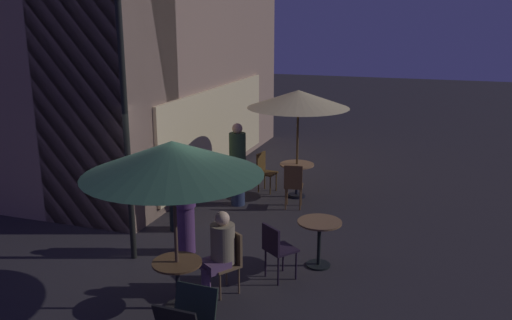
{
  "coord_description": "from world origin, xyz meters",
  "views": [
    {
      "loc": [
        -7.17,
        -3.91,
        4.0
      ],
      "look_at": [
        1.26,
        -1.04,
        1.61
      ],
      "focal_mm": 37.64,
      "sensor_mm": 36.0,
      "label": 1
    }
  ],
  "objects_px": {
    "patio_umbrella_1": "(298,99)",
    "patron_standing_2": "(177,187)",
    "cafe_table_2": "(319,234)",
    "street_lamp_near_corner": "(122,61)",
    "cafe_table_1": "(297,172)",
    "patio_umbrella_0": "(173,159)",
    "patron_seated_0": "(220,248)",
    "cafe_table_0": "(177,275)",
    "patron_standing_1": "(185,207)",
    "cafe_chair_1": "(293,183)",
    "cafe_chair_2": "(264,169)",
    "cafe_chair_3": "(276,246)",
    "patron_standing_3": "(238,164)",
    "cafe_chair_0": "(228,257)"
  },
  "relations": [
    {
      "from": "cafe_table_1",
      "to": "patio_umbrella_0",
      "type": "height_order",
      "value": "patio_umbrella_0"
    },
    {
      "from": "cafe_table_0",
      "to": "patron_seated_0",
      "type": "bearing_deg",
      "value": -34.37
    },
    {
      "from": "cafe_table_0",
      "to": "cafe_table_2",
      "type": "distance_m",
      "value": 2.52
    },
    {
      "from": "cafe_table_0",
      "to": "cafe_table_1",
      "type": "relative_size",
      "value": 0.93
    },
    {
      "from": "cafe_table_0",
      "to": "cafe_chair_2",
      "type": "bearing_deg",
      "value": 5.16
    },
    {
      "from": "patio_umbrella_1",
      "to": "patron_standing_2",
      "type": "relative_size",
      "value": 1.41
    },
    {
      "from": "cafe_table_1",
      "to": "cafe_chair_1",
      "type": "relative_size",
      "value": 0.79
    },
    {
      "from": "street_lamp_near_corner",
      "to": "cafe_chair_1",
      "type": "height_order",
      "value": "street_lamp_near_corner"
    },
    {
      "from": "cafe_table_0",
      "to": "cafe_chair_0",
      "type": "bearing_deg",
      "value": -34.37
    },
    {
      "from": "cafe_table_1",
      "to": "patio_umbrella_0",
      "type": "bearing_deg",
      "value": 176.32
    },
    {
      "from": "cafe_chair_1",
      "to": "patron_standing_1",
      "type": "xyz_separation_m",
      "value": [
        -2.72,
        1.2,
        0.26
      ]
    },
    {
      "from": "cafe_chair_2",
      "to": "cafe_chair_3",
      "type": "bearing_deg",
      "value": -59.63
    },
    {
      "from": "cafe_chair_1",
      "to": "cafe_chair_0",
      "type": "bearing_deg",
      "value": 170.43
    },
    {
      "from": "patron_standing_2",
      "to": "patron_standing_3",
      "type": "distance_m",
      "value": 1.81
    },
    {
      "from": "street_lamp_near_corner",
      "to": "cafe_table_1",
      "type": "bearing_deg",
      "value": -24.2
    },
    {
      "from": "patio_umbrella_0",
      "to": "patron_standing_1",
      "type": "distance_m",
      "value": 2.31
    },
    {
      "from": "cafe_table_1",
      "to": "patron_standing_1",
      "type": "xyz_separation_m",
      "value": [
        -3.53,
        1.06,
        0.27
      ]
    },
    {
      "from": "patron_standing_1",
      "to": "patron_standing_2",
      "type": "xyz_separation_m",
      "value": [
        0.88,
        0.61,
        0.02
      ]
    },
    {
      "from": "cafe_table_2",
      "to": "street_lamp_near_corner",
      "type": "bearing_deg",
      "value": 103.25
    },
    {
      "from": "patio_umbrella_1",
      "to": "cafe_chair_0",
      "type": "relative_size",
      "value": 2.6
    },
    {
      "from": "cafe_chair_1",
      "to": "patron_standing_1",
      "type": "bearing_deg",
      "value": 146.61
    },
    {
      "from": "cafe_chair_0",
      "to": "patron_standing_1",
      "type": "relative_size",
      "value": 0.56
    },
    {
      "from": "cafe_table_2",
      "to": "patron_seated_0",
      "type": "bearing_deg",
      "value": 139.27
    },
    {
      "from": "cafe_table_1",
      "to": "patio_umbrella_1",
      "type": "xyz_separation_m",
      "value": [
        0.0,
        0.0,
        1.66
      ]
    },
    {
      "from": "cafe_table_0",
      "to": "cafe_table_2",
      "type": "bearing_deg",
      "value": -38.93
    },
    {
      "from": "patio_umbrella_1",
      "to": "street_lamp_near_corner",
      "type": "bearing_deg",
      "value": 155.8
    },
    {
      "from": "cafe_table_0",
      "to": "patron_standing_2",
      "type": "relative_size",
      "value": 0.41
    },
    {
      "from": "street_lamp_near_corner",
      "to": "patron_standing_2",
      "type": "height_order",
      "value": "street_lamp_near_corner"
    },
    {
      "from": "street_lamp_near_corner",
      "to": "cafe_chair_0",
      "type": "distance_m",
      "value": 3.44
    },
    {
      "from": "patio_umbrella_1",
      "to": "cafe_chair_2",
      "type": "height_order",
      "value": "patio_umbrella_1"
    },
    {
      "from": "cafe_table_1",
      "to": "cafe_chair_2",
      "type": "bearing_deg",
      "value": 80.08
    },
    {
      "from": "patio_umbrella_0",
      "to": "patron_standing_3",
      "type": "xyz_separation_m",
      "value": [
        4.33,
        0.74,
        -1.28
      ]
    },
    {
      "from": "street_lamp_near_corner",
      "to": "patron_standing_1",
      "type": "distance_m",
      "value": 2.64
    },
    {
      "from": "cafe_chair_1",
      "to": "patron_standing_2",
      "type": "bearing_deg",
      "value": 125.9
    },
    {
      "from": "cafe_chair_0",
      "to": "patron_standing_3",
      "type": "relative_size",
      "value": 0.52
    },
    {
      "from": "street_lamp_near_corner",
      "to": "cafe_table_2",
      "type": "relative_size",
      "value": 5.84
    },
    {
      "from": "cafe_table_0",
      "to": "patron_standing_2",
      "type": "height_order",
      "value": "patron_standing_2"
    },
    {
      "from": "cafe_table_2",
      "to": "cafe_chair_3",
      "type": "bearing_deg",
      "value": 142.43
    },
    {
      "from": "cafe_chair_1",
      "to": "patron_standing_2",
      "type": "distance_m",
      "value": 2.59
    },
    {
      "from": "patron_standing_3",
      "to": "cafe_chair_3",
      "type": "bearing_deg",
      "value": 15.94
    },
    {
      "from": "patron_standing_3",
      "to": "patio_umbrella_0",
      "type": "bearing_deg",
      "value": -4.77
    },
    {
      "from": "cafe_table_1",
      "to": "cafe_chair_0",
      "type": "height_order",
      "value": "cafe_chair_0"
    },
    {
      "from": "cafe_chair_2",
      "to": "cafe_table_2",
      "type": "bearing_deg",
      "value": -49.15
    },
    {
      "from": "cafe_chair_0",
      "to": "cafe_table_2",
      "type": "bearing_deg",
      "value": 173.09
    },
    {
      "from": "cafe_chair_0",
      "to": "cafe_table_0",
      "type": "bearing_deg",
      "value": -0.0
    },
    {
      "from": "street_lamp_near_corner",
      "to": "cafe_chair_2",
      "type": "relative_size",
      "value": 4.97
    },
    {
      "from": "cafe_table_0",
      "to": "patron_seated_0",
      "type": "xyz_separation_m",
      "value": [
        0.59,
        -0.4,
        0.22
      ]
    },
    {
      "from": "patron_standing_3",
      "to": "cafe_chair_0",
      "type": "bearing_deg",
      "value": 4.18
    },
    {
      "from": "cafe_chair_0",
      "to": "cafe_chair_1",
      "type": "relative_size",
      "value": 0.96
    },
    {
      "from": "cafe_chair_3",
      "to": "patron_standing_3",
      "type": "relative_size",
      "value": 0.5
    }
  ]
}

